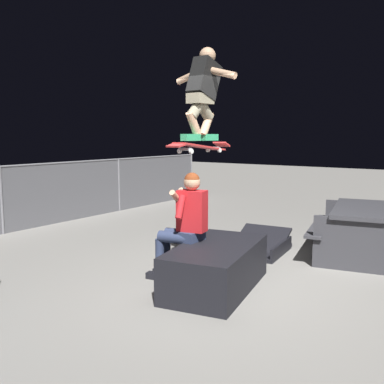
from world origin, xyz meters
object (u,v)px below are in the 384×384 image
at_px(skateboard, 200,147).
at_px(picnic_table_back, 359,224).
at_px(person_sitting_on_ledge, 184,221).
at_px(ledge_box_main, 217,267).
at_px(kicker_ramp, 258,247).
at_px(skater_airborne, 203,89).

distance_m(skateboard, picnic_table_back, 2.82).
distance_m(person_sitting_on_ledge, picnic_table_back, 2.80).
height_order(ledge_box_main, skateboard, skateboard).
bearing_deg(picnic_table_back, kicker_ramp, 114.55).
relative_size(skateboard, skater_airborne, 0.92).
bearing_deg(skateboard, person_sitting_on_ledge, 149.70).
bearing_deg(kicker_ramp, person_sitting_on_ledge, 175.12).
relative_size(skater_airborne, kicker_ramp, 0.97).
xyz_separation_m(ledge_box_main, skater_airborne, (0.24, 0.36, 2.09)).
bearing_deg(person_sitting_on_ledge, ledge_box_main, -89.41).
distance_m(skateboard, skater_airborne, 0.69).
distance_m(person_sitting_on_ledge, skater_airborne, 1.61).
relative_size(skater_airborne, picnic_table_back, 0.58).
bearing_deg(person_sitting_on_ledge, skateboard, -30.30).
xyz_separation_m(ledge_box_main, skateboard, (0.18, 0.36, 1.40)).
height_order(skateboard, skater_airborne, skater_airborne).
bearing_deg(skater_airborne, ledge_box_main, -123.91).
relative_size(person_sitting_on_ledge, picnic_table_back, 0.70).
height_order(person_sitting_on_ledge, kicker_ramp, person_sitting_on_ledge).
height_order(skateboard, picnic_table_back, skateboard).
relative_size(person_sitting_on_ledge, skateboard, 1.31).
height_order(person_sitting_on_ledge, skater_airborne, skater_airborne).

